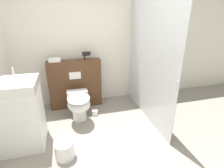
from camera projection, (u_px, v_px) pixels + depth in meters
name	position (u px, v px, depth m)	size (l,w,h in m)	color
ground_plane	(121.00, 160.00, 2.32)	(12.00, 12.00, 0.00)	gray
wall_back	(94.00, 43.00, 3.54)	(8.00, 0.06, 2.50)	silver
partition_panel	(76.00, 84.00, 3.52)	(1.02, 0.22, 0.98)	#51331E
shower_glass	(149.00, 62.00, 2.99)	(0.04, 1.78, 2.07)	silver
toilet	(79.00, 104.00, 3.07)	(0.39, 0.64, 0.49)	white
sink_vanity	(19.00, 115.00, 2.42)	(0.59, 0.54, 1.14)	white
hair_drier	(86.00, 54.00, 3.37)	(0.17, 0.08, 0.15)	black
folded_towel	(55.00, 60.00, 3.22)	(0.21, 0.14, 0.07)	white
spare_toilet_roll	(95.00, 112.00, 3.34)	(0.11, 0.11, 0.10)	white
waste_bin	(64.00, 150.00, 2.32)	(0.27, 0.27, 0.24)	silver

